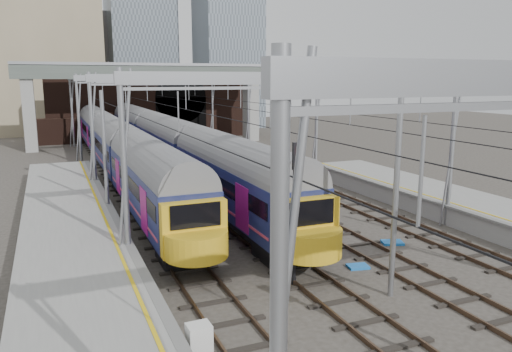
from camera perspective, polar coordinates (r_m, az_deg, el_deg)
name	(u,v)px	position (r m, az deg, el deg)	size (l,w,h in m)	color
ground	(430,320)	(17.48, 19.22, -15.30)	(160.00, 160.00, 0.00)	#38332D
platform_left	(88,329)	(15.64, -18.68, -16.27)	(4.32, 55.00, 1.12)	gray
tracks	(252,208)	(29.56, -0.45, -3.73)	(14.40, 80.00, 0.22)	#4C3828
overhead_line	(216,93)	(34.68, -4.58, 9.39)	(16.80, 80.00, 8.00)	gray
retaining_wall	(151,105)	(64.63, -11.89, 7.99)	(28.00, 2.75, 9.00)	black
overbridge	(148,81)	(58.46, -12.24, 10.55)	(28.00, 3.00, 9.25)	gray
city_skyline	(133,16)	(83.58, -13.85, 17.34)	(37.50, 27.50, 60.00)	tan
train_main	(150,134)	(48.03, -12.03, 4.70)	(2.69, 62.22, 4.66)	black
train_second	(116,146)	(40.53, -15.71, 3.30)	(2.60, 45.21, 4.55)	black
signal_near_left	(296,198)	(18.11, 4.56, -2.49)	(0.40, 0.48, 5.38)	black
relay_cabinet	(199,347)	(14.01, -6.51, -18.79)	(0.63, 0.52, 1.26)	silver
equip_cover_a	(358,266)	(21.08, 11.56, -10.09)	(0.84, 0.59, 0.10)	blue
equip_cover_b	(319,240)	(24.04, 7.17, -7.26)	(0.86, 0.61, 0.10)	blue
equip_cover_c	(392,242)	(24.33, 15.31, -7.34)	(0.96, 0.68, 0.11)	blue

